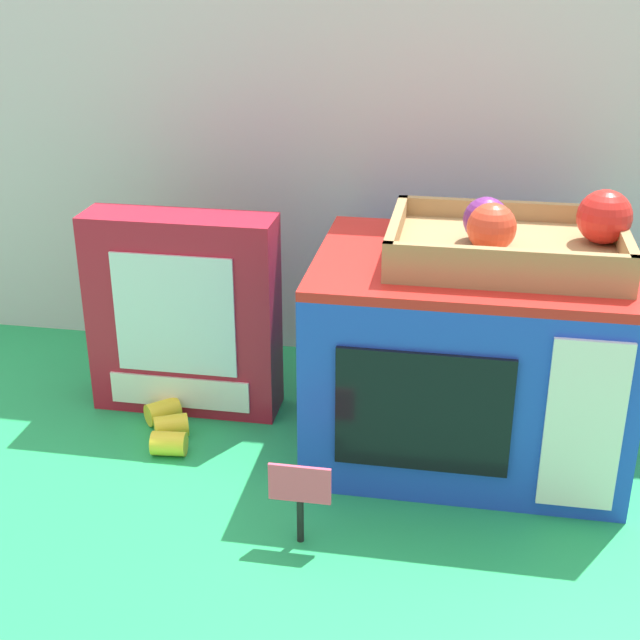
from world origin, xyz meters
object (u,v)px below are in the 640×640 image
(price_sign, at_px, (300,492))
(cookie_set_box, at_px, (184,314))
(toy_microwave, at_px, (467,356))
(loose_toy_banana, at_px, (168,427))
(food_groups_crate, at_px, (515,241))

(price_sign, bearing_deg, cookie_set_box, 127.86)
(toy_microwave, xyz_separation_m, loose_toy_banana, (-0.39, -0.05, -0.12))
(food_groups_crate, xyz_separation_m, cookie_set_box, (-0.44, 0.04, -0.15))
(cookie_set_box, bearing_deg, loose_toy_banana, -90.30)
(food_groups_crate, bearing_deg, loose_toy_banana, -173.44)
(food_groups_crate, relative_size, loose_toy_banana, 2.29)
(toy_microwave, xyz_separation_m, price_sign, (-0.17, -0.24, -0.07))
(cookie_set_box, height_order, loose_toy_banana, cookie_set_box)
(cookie_set_box, bearing_deg, price_sign, -52.14)
(food_groups_crate, bearing_deg, cookie_set_box, 174.41)
(toy_microwave, distance_m, price_sign, 0.31)
(price_sign, relative_size, loose_toy_banana, 0.80)
(food_groups_crate, bearing_deg, price_sign, -132.27)
(price_sign, bearing_deg, loose_toy_banana, 139.30)
(price_sign, height_order, loose_toy_banana, price_sign)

